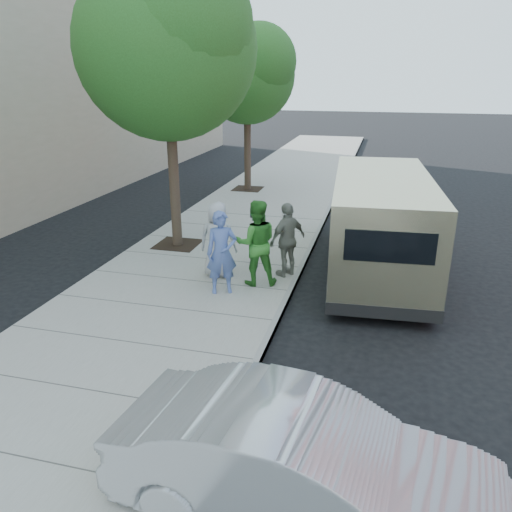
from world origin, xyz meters
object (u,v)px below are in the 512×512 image
at_px(tree_near, 168,41).
at_px(van, 380,223).
at_px(person_striped_polo, 288,240).
at_px(person_green_shirt, 256,243).
at_px(parking_meter, 257,225).
at_px(tree_far, 248,71).
at_px(person_officer, 222,253).
at_px(sedan, 304,468).
at_px(person_gray_shirt, 218,240).

height_order(tree_near, van, tree_near).
relative_size(van, person_striped_polo, 3.75).
relative_size(person_green_shirt, person_striped_polo, 1.11).
relative_size(parking_meter, person_green_shirt, 0.77).
bearing_deg(person_striped_polo, van, 155.42).
bearing_deg(person_striped_polo, parking_meter, -73.25).
bearing_deg(tree_far, parking_meter, -73.41).
height_order(person_officer, person_green_shirt, person_green_shirt).
distance_m(sedan, person_green_shirt, 6.49).
bearing_deg(van, sedan, -98.13).
distance_m(tree_near, person_officer, 5.74).
relative_size(tree_far, van, 0.96).
bearing_deg(person_green_shirt, person_striped_polo, -149.59).
distance_m(sedan, person_striped_polo, 6.99).
distance_m(van, person_gray_shirt, 4.03).
bearing_deg(parking_meter, tree_far, 108.56).
relative_size(tree_far, parking_meter, 4.19).
bearing_deg(tree_near, person_striped_polo, -23.26).
relative_size(person_officer, person_gray_shirt, 1.02).
height_order(tree_far, parking_meter, tree_far).
height_order(parking_meter, person_striped_polo, person_striped_polo).
xyz_separation_m(tree_far, person_green_shirt, (2.86, -9.77, -3.73)).
distance_m(parking_meter, person_striped_polo, 0.91).
relative_size(person_green_shirt, person_gray_shirt, 1.09).
xyz_separation_m(tree_far, parking_meter, (2.62, -8.78, -3.61)).
relative_size(parking_meter, person_striped_polo, 0.86).
bearing_deg(parking_meter, person_officer, -100.74).
xyz_separation_m(tree_near, parking_meter, (2.62, -1.18, -4.28)).
bearing_deg(parking_meter, sedan, -69.61).
bearing_deg(van, person_striped_polo, -155.18).
bearing_deg(person_officer, person_striped_polo, 24.11).
bearing_deg(tree_near, parking_meter, -24.35).
bearing_deg(van, person_officer, -146.88).
relative_size(parking_meter, person_officer, 0.83).
distance_m(person_green_shirt, person_gray_shirt, 1.03).
bearing_deg(van, parking_meter, -167.82).
bearing_deg(tree_far, person_green_shirt, -73.70).
relative_size(van, person_green_shirt, 3.39).
distance_m(van, person_officer, 4.15).
distance_m(tree_far, person_gray_shirt, 10.44).
relative_size(tree_near, parking_meter, 4.86).
xyz_separation_m(sedan, person_officer, (-2.74, 5.46, 0.36)).
height_order(parking_meter, person_green_shirt, person_green_shirt).
height_order(sedan, person_green_shirt, person_green_shirt).
height_order(sedan, person_officer, person_officer).
xyz_separation_m(parking_meter, person_gray_shirt, (-0.76, -0.76, -0.20)).
relative_size(parking_meter, person_gray_shirt, 0.84).
xyz_separation_m(van, person_officer, (-3.30, -2.51, -0.22)).
height_order(tree_near, person_gray_shirt, tree_near).
distance_m(tree_near, person_striped_polo, 5.86).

